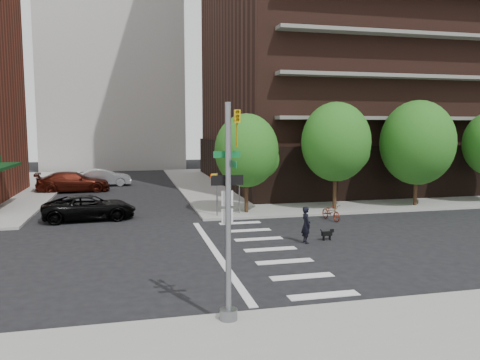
# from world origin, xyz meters

# --- Properties ---
(ground) EXTENTS (120.00, 120.00, 0.00)m
(ground) POSITION_xyz_m (0.00, 0.00, 0.00)
(ground) COLOR black
(ground) RESTS_ON ground
(sidewalk_ne) EXTENTS (39.00, 33.00, 0.15)m
(sidewalk_ne) POSITION_xyz_m (20.50, 23.50, 0.07)
(sidewalk_ne) COLOR gray
(sidewalk_ne) RESTS_ON ground
(crosswalk) EXTENTS (3.85, 13.00, 0.01)m
(crosswalk) POSITION_xyz_m (2.21, -0.00, 0.01)
(crosswalk) COLOR silver
(crosswalk) RESTS_ON ground
(tree_a) EXTENTS (4.00, 4.00, 5.90)m
(tree_a) POSITION_xyz_m (4.00, 8.50, 4.04)
(tree_a) COLOR #301E11
(tree_a) RESTS_ON sidewalk_ne
(tree_b) EXTENTS (4.50, 4.50, 6.65)m
(tree_b) POSITION_xyz_m (10.00, 8.50, 4.54)
(tree_b) COLOR #301E11
(tree_b) RESTS_ON sidewalk_ne
(tree_c) EXTENTS (5.00, 5.00, 6.80)m
(tree_c) POSITION_xyz_m (16.00, 8.50, 4.45)
(tree_c) COLOR #301E11
(tree_c) RESTS_ON sidewalk_ne
(traffic_signal) EXTENTS (0.90, 0.75, 6.00)m
(traffic_signal) POSITION_xyz_m (-0.47, -7.49, 2.70)
(traffic_signal) COLOR slate
(traffic_signal) RESTS_ON sidewalk_s
(pedestrian_signal) EXTENTS (2.18, 0.67, 2.60)m
(pedestrian_signal) POSITION_xyz_m (2.32, 7.92, 1.85)
(pedestrian_signal) COLOR slate
(pedestrian_signal) RESTS_ON sidewalk_ne
(parked_car_black) EXTENTS (2.89, 5.53, 1.49)m
(parked_car_black) POSITION_xyz_m (-5.50, 9.00, 0.74)
(parked_car_black) COLOR black
(parked_car_black) RESTS_ON ground
(parked_car_maroon) EXTENTS (2.96, 6.21, 1.75)m
(parked_car_maroon) POSITION_xyz_m (-7.86, 21.96, 0.87)
(parked_car_maroon) COLOR #40120A
(parked_car_maroon) RESTS_ON ground
(parked_car_silver) EXTENTS (2.07, 5.02, 1.62)m
(parked_car_silver) POSITION_xyz_m (-5.50, 25.64, 0.81)
(parked_car_silver) COLOR #ABAFB4
(parked_car_silver) RESTS_ON ground
(scooter) EXTENTS (0.91, 1.88, 0.95)m
(scooter) POSITION_xyz_m (8.46, 5.61, 0.47)
(scooter) COLOR maroon
(scooter) RESTS_ON ground
(dog_walker) EXTENTS (0.64, 0.42, 1.76)m
(dog_walker) POSITION_xyz_m (4.99, 0.75, 0.88)
(dog_walker) COLOR black
(dog_walker) RESTS_ON ground
(dog) EXTENTS (0.63, 0.22, 0.53)m
(dog) POSITION_xyz_m (6.22, 1.03, 0.33)
(dog) COLOR black
(dog) RESTS_ON ground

